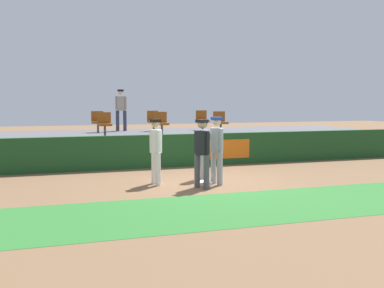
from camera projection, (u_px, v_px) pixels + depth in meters
The scene contains 16 objects.
ground_plane at pixel (207, 184), 11.75m from camera, with size 60.00×60.00×0.00m, color brown.
grass_foreground_strip at pixel (248, 207), 9.24m from camera, with size 18.00×2.80×0.01m, color #2D722D.
first_base at pixel (203, 183), 11.72m from camera, with size 0.40×0.40×0.08m, color white.
player_fielder_home at pixel (156, 147), 11.61m from camera, with size 0.37×0.56×1.76m.
player_runner_visitor at pixel (217, 146), 11.63m from camera, with size 0.41×0.50×1.82m.
player_coach_visitor at pixel (203, 145), 12.42m from camera, with size 0.38×0.47×1.69m.
player_umpire at pixel (202, 149), 11.10m from camera, with size 0.46×0.46×1.78m.
field_wall at pixel (175, 151), 14.80m from camera, with size 18.00×0.26×1.12m.
bleacher_platform at pixel (158, 145), 17.24m from camera, with size 18.00×4.80×1.00m, color #59595E.
seat_front_right at pixel (220, 121), 16.73m from camera, with size 0.47×0.44×0.84m.
seat_front_center at pixel (161, 122), 16.03m from camera, with size 0.46×0.44×0.84m.
seat_back_left at pixel (98, 120), 17.10m from camera, with size 0.48×0.44×0.84m.
seat_back_center at pixel (153, 120), 17.77m from camera, with size 0.46×0.44×0.84m.
seat_back_right at pixel (202, 119), 18.40m from camera, with size 0.47×0.44×0.84m.
seat_front_left at pixel (105, 123), 15.41m from camera, with size 0.48×0.44×0.84m.
spectator_hooded at pixel (121, 107), 17.92m from camera, with size 0.46×0.41×1.71m.
Camera 1 is at (-3.87, -10.93, 2.25)m, focal length 40.57 mm.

